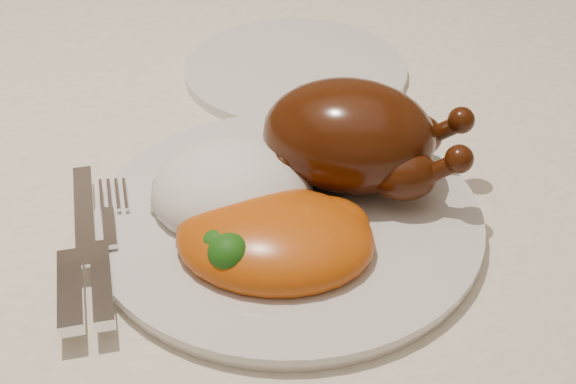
{
  "coord_description": "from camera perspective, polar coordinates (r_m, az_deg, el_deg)",
  "views": [
    {
      "loc": [
        0.1,
        -0.63,
        1.15
      ],
      "look_at": [
        0.15,
        -0.16,
        0.8
      ],
      "focal_mm": 50.0,
      "sensor_mm": 36.0,
      "label": 1
    }
  ],
  "objects": [
    {
      "name": "rice_mound",
      "position": [
        0.61,
        -4.0,
        0.18
      ],
      "size": [
        0.14,
        0.13,
        0.06
      ],
      "rotation": [
        0.0,
        0.0,
        0.13
      ],
      "color": "white",
      "rests_on": "dinner_plate"
    },
    {
      "name": "dining_table",
      "position": [
        0.8,
        -11.82,
        -1.7
      ],
      "size": [
        1.6,
        0.9,
        0.76
      ],
      "color": "brown",
      "rests_on": "floor"
    },
    {
      "name": "dinner_plate",
      "position": [
        0.61,
        0.0,
        -1.99
      ],
      "size": [
        0.36,
        0.36,
        0.01
      ],
      "primitive_type": "cylinder",
      "rotation": [
        0.0,
        0.0,
        0.3
      ],
      "color": "silver",
      "rests_on": "tablecloth"
    },
    {
      "name": "tablecloth",
      "position": [
        0.76,
        -12.49,
        2.65
      ],
      "size": [
        1.73,
        1.03,
        0.18
      ],
      "color": "beige",
      "rests_on": "dining_table"
    },
    {
      "name": "side_plate",
      "position": [
        0.81,
        0.55,
        8.67
      ],
      "size": [
        0.28,
        0.28,
        0.01
      ],
      "primitive_type": "cylinder",
      "rotation": [
        0.0,
        0.0,
        0.33
      ],
      "color": "silver",
      "rests_on": "tablecloth"
    },
    {
      "name": "roast_chicken",
      "position": [
        0.62,
        4.7,
        3.92
      ],
      "size": [
        0.18,
        0.14,
        0.09
      ],
      "rotation": [
        0.0,
        0.0,
        -0.3
      ],
      "color": "#3E1506",
      "rests_on": "dinner_plate"
    },
    {
      "name": "cutlery",
      "position": [
        0.57,
        -13.96,
        -4.8
      ],
      "size": [
        0.05,
        0.18,
        0.01
      ],
      "rotation": [
        0.0,
        0.0,
        0.13
      ],
      "color": "silver",
      "rests_on": "dinner_plate"
    },
    {
      "name": "mac_and_cheese",
      "position": [
        0.56,
        -0.67,
        -3.16
      ],
      "size": [
        0.16,
        0.14,
        0.05
      ],
      "rotation": [
        0.0,
        0.0,
        -0.21
      ],
      "color": "#D5580D",
      "rests_on": "dinner_plate"
    }
  ]
}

